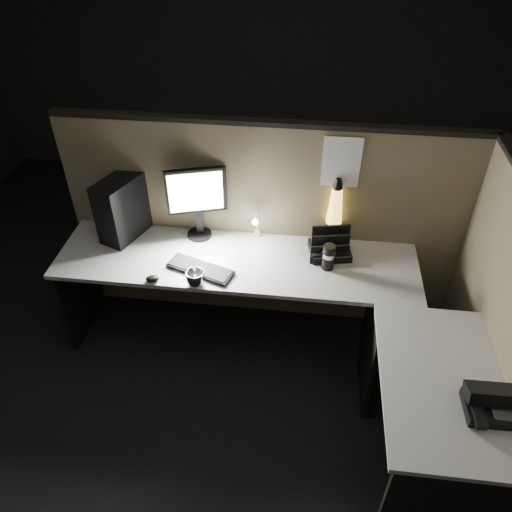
# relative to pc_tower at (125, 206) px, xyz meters

# --- Properties ---
(floor) EXTENTS (6.00, 6.00, 0.00)m
(floor) POSITION_rel_pc_tower_xyz_m (0.92, -0.81, -0.94)
(floor) COLOR black
(floor) RESTS_ON ground
(room_shell) EXTENTS (6.00, 6.00, 6.00)m
(room_shell) POSITION_rel_pc_tower_xyz_m (0.92, -0.81, 0.68)
(room_shell) COLOR silver
(room_shell) RESTS_ON ground
(partition_back) EXTENTS (2.66, 0.06, 1.50)m
(partition_back) POSITION_rel_pc_tower_xyz_m (0.92, 0.12, -0.19)
(partition_back) COLOR brown
(partition_back) RESTS_ON ground
(partition_right) EXTENTS (0.06, 1.66, 1.50)m
(partition_right) POSITION_rel_pc_tower_xyz_m (2.25, -0.71, -0.19)
(partition_right) COLOR brown
(partition_right) RESTS_ON ground
(desk) EXTENTS (2.60, 1.60, 0.73)m
(desk) POSITION_rel_pc_tower_xyz_m (1.09, -0.55, -0.36)
(desk) COLOR #B2B0A8
(desk) RESTS_ON ground
(pc_tower) EXTENTS (0.32, 0.44, 0.42)m
(pc_tower) POSITION_rel_pc_tower_xyz_m (0.00, 0.00, 0.00)
(pc_tower) COLOR black
(pc_tower) RESTS_ON desk
(monitor) EXTENTS (0.38, 0.17, 0.50)m
(monitor) POSITION_rel_pc_tower_xyz_m (0.48, 0.03, 0.09)
(monitor) COLOR black
(monitor) RESTS_ON desk
(keyboard) EXTENTS (0.44, 0.27, 0.02)m
(keyboard) POSITION_rel_pc_tower_xyz_m (0.56, -0.34, -0.20)
(keyboard) COLOR black
(keyboard) RESTS_ON desk
(mouse) EXTENTS (0.10, 0.08, 0.03)m
(mouse) POSITION_rel_pc_tower_xyz_m (0.29, -0.47, -0.19)
(mouse) COLOR black
(mouse) RESTS_ON desk
(clip_lamp) EXTENTS (0.04, 0.16, 0.21)m
(clip_lamp) POSITION_rel_pc_tower_xyz_m (0.87, 0.02, -0.09)
(clip_lamp) COLOR silver
(clip_lamp) RESTS_ON desk
(organizer) EXTENTS (0.29, 0.26, 0.19)m
(organizer) POSITION_rel_pc_tower_xyz_m (1.35, -0.06, -0.17)
(organizer) COLOR black
(organizer) RESTS_ON desk
(lava_lamp) EXTENTS (0.13, 0.13, 0.47)m
(lava_lamp) POSITION_rel_pc_tower_xyz_m (1.37, 0.07, -0.02)
(lava_lamp) COLOR black
(lava_lamp) RESTS_ON desk
(travel_mug) EXTENTS (0.08, 0.08, 0.17)m
(travel_mug) POSITION_rel_pc_tower_xyz_m (1.34, -0.22, -0.12)
(travel_mug) COLOR black
(travel_mug) RESTS_ON desk
(steel_mug) EXTENTS (0.12, 0.12, 0.09)m
(steel_mug) POSITION_rel_pc_tower_xyz_m (0.56, -0.47, -0.16)
(steel_mug) COLOR #B4B4BB
(steel_mug) RESTS_ON desk
(figurine) EXTENTS (0.05, 0.05, 0.05)m
(figurine) POSITION_rel_pc_tower_xyz_m (1.28, -0.06, -0.17)
(figurine) COLOR yellow
(figurine) RESTS_ON desk
(pinned_paper) EXTENTS (0.23, 0.00, 0.33)m
(pinned_paper) POSITION_rel_pc_tower_xyz_m (1.37, 0.09, 0.36)
(pinned_paper) COLOR white
(pinned_paper) RESTS_ON partition_back
(desk_phone) EXTENTS (0.22, 0.23, 0.13)m
(desk_phone) POSITION_rel_pc_tower_xyz_m (2.09, -1.15, -0.16)
(desk_phone) COLOR black
(desk_phone) RESTS_ON desk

